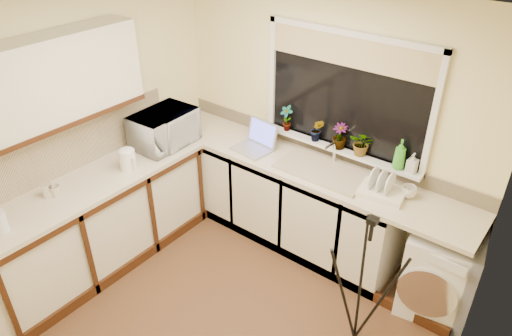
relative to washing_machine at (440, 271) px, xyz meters
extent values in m
plane|color=brown|center=(-1.36, -1.18, -0.39)|extent=(3.20, 3.20, 0.00)
plane|color=white|center=(-1.36, -1.18, 2.06)|extent=(3.20, 3.20, 0.00)
plane|color=#F7E9A5|center=(-1.36, 0.32, 0.84)|extent=(3.20, 0.00, 3.20)
plane|color=#F7E9A5|center=(-1.36, -2.68, 0.84)|extent=(3.20, 0.00, 3.20)
plane|color=#F7E9A5|center=(-2.96, -1.18, 0.84)|extent=(0.00, 3.00, 3.00)
plane|color=#F7E9A5|center=(0.24, -1.18, 0.84)|extent=(0.00, 3.00, 3.00)
cube|color=silver|center=(-1.69, 0.02, 0.04)|extent=(2.55, 0.60, 0.86)
cube|color=silver|center=(-2.66, -1.48, 0.04)|extent=(0.54, 2.40, 0.86)
cube|color=beige|center=(-1.36, 0.02, 0.49)|extent=(3.20, 0.60, 0.04)
cube|color=beige|center=(-2.66, -1.48, 0.49)|extent=(0.60, 2.40, 0.04)
cube|color=silver|center=(-2.80, -1.63, 1.41)|extent=(0.28, 1.90, 0.70)
cube|color=beige|center=(-2.95, -1.48, 0.74)|extent=(0.02, 2.40, 0.45)
cube|color=beige|center=(-1.36, 0.31, 0.58)|extent=(3.20, 0.02, 0.14)
cube|color=black|center=(-1.16, 0.31, 1.16)|extent=(1.50, 0.02, 1.00)
cube|color=tan|center=(-1.16, 0.28, 1.54)|extent=(1.50, 0.02, 0.25)
cube|color=white|center=(-1.16, 0.25, 0.65)|extent=(1.60, 0.14, 0.03)
cube|color=tan|center=(-1.16, 0.02, 0.52)|extent=(0.82, 0.46, 0.03)
cylinder|color=silver|center=(-1.16, 0.20, 0.63)|extent=(0.03, 0.03, 0.24)
cube|color=white|center=(0.00, 0.00, 0.00)|extent=(0.63, 0.61, 0.78)
cube|color=#A4A3AB|center=(-1.91, -0.07, 0.52)|extent=(0.38, 0.30, 0.02)
cube|color=#565CEB|center=(-1.89, 0.08, 0.65)|extent=(0.36, 0.11, 0.24)
cylinder|color=white|center=(-2.56, -1.02, 0.61)|extent=(0.15, 0.15, 0.19)
cube|color=white|center=(-0.59, 0.00, 0.54)|extent=(0.40, 0.33, 0.05)
cylinder|color=silver|center=(-2.75, -1.71, 0.57)|extent=(0.09, 0.09, 0.12)
imported|color=white|center=(-2.66, -0.49, 0.68)|extent=(0.44, 0.63, 0.34)
imported|color=#999999|center=(-1.73, 0.24, 0.79)|extent=(0.14, 0.11, 0.25)
imported|color=#999999|center=(-1.38, 0.23, 0.77)|extent=(0.15, 0.13, 0.22)
imported|color=#999999|center=(-1.15, 0.24, 0.78)|extent=(0.16, 0.16, 0.24)
imported|color=#999999|center=(-0.93, 0.25, 0.78)|extent=(0.23, 0.20, 0.23)
imported|color=green|center=(-0.58, 0.24, 0.79)|extent=(0.13, 0.13, 0.27)
imported|color=#999999|center=(-0.47, 0.25, 0.75)|extent=(0.08, 0.08, 0.17)
imported|color=silver|center=(-0.41, 0.10, 0.56)|extent=(0.15, 0.15, 0.10)
imported|color=beige|center=(-2.70, -1.67, 0.56)|extent=(0.12, 0.12, 0.10)
camera|label=1|loc=(0.58, -3.20, 2.74)|focal=33.34mm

